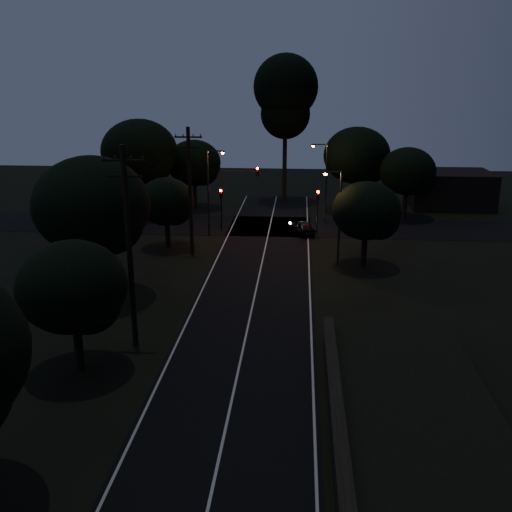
{
  "coord_description": "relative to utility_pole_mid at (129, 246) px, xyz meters",
  "views": [
    {
      "loc": [
        2.9,
        -13.14,
        14.17
      ],
      "look_at": [
        0.0,
        24.0,
        2.5
      ],
      "focal_mm": 40.0,
      "sensor_mm": 36.0,
      "label": 1
    }
  ],
  "objects": [
    {
      "name": "tree_far_ne",
      "position": [
        15.26,
        34.85,
        0.2
      ],
      "size": [
        7.25,
        7.25,
        9.17
      ],
      "color": "black",
      "rests_on": "ground"
    },
    {
      "name": "signal_right",
      "position": [
        10.6,
        24.99,
        -2.9
      ],
      "size": [
        0.28,
        0.35,
        4.1
      ],
      "color": "black",
      "rests_on": "ground"
    },
    {
      "name": "tree_far_e",
      "position": [
        20.21,
        31.88,
        -0.97
      ],
      "size": [
        5.81,
        5.81,
        7.37
      ],
      "color": "black",
      "rests_on": "ground"
    },
    {
      "name": "tree_right_a",
      "position": [
        14.19,
        14.89,
        -1.39
      ],
      "size": [
        5.27,
        5.27,
        6.7
      ],
      "color": "black",
      "rests_on": "ground"
    },
    {
      "name": "tree_far_nw",
      "position": [
        -2.79,
        34.88,
        -0.79
      ],
      "size": [
        6.03,
        6.03,
        7.64
      ],
      "color": "black",
      "rests_on": "ground"
    },
    {
      "name": "utility_pole_far",
      "position": [
        0.0,
        17.0,
        -0.25
      ],
      "size": [
        2.2,
        0.3,
        10.5
      ],
      "color": "black",
      "rests_on": "ground"
    },
    {
      "name": "streetlight_c",
      "position": [
        11.83,
        15.0,
        -1.39
      ],
      "size": [
        1.46,
        0.26,
        7.5
      ],
      "color": "black",
      "rests_on": "ground"
    },
    {
      "name": "utility_pole_mid",
      "position": [
        0.0,
        0.0,
        0.0
      ],
      "size": [
        2.2,
        0.3,
        11.0
      ],
      "color": "black",
      "rests_on": "ground"
    },
    {
      "name": "streetlight_b",
      "position": [
        11.31,
        29.0,
        -1.1
      ],
      "size": [
        1.66,
        0.26,
        8.0
      ],
      "color": "black",
      "rests_on": "ground"
    },
    {
      "name": "tree_far_w",
      "position": [
        -7.72,
        30.84,
        0.87
      ],
      "size": [
        7.97,
        7.97,
        10.16
      ],
      "color": "black",
      "rests_on": "ground"
    },
    {
      "name": "building_left",
      "position": [
        -14.0,
        37.0,
        -3.54
      ],
      "size": [
        10.0,
        8.0,
        4.4
      ],
      "primitive_type": "cube",
      "color": "black",
      "rests_on": "ground"
    },
    {
      "name": "tree_left_d",
      "position": [
        -2.33,
        18.9,
        -1.78
      ],
      "size": [
        4.81,
        4.81,
        6.11
      ],
      "color": "black",
      "rests_on": "ground"
    },
    {
      "name": "road_surface",
      "position": [
        6.0,
        16.12,
        -5.73
      ],
      "size": [
        60.0,
        70.0,
        0.03
      ],
      "color": "black",
      "rests_on": "ground"
    },
    {
      "name": "tree_left_b",
      "position": [
        -1.81,
        -3.11,
        -1.35
      ],
      "size": [
        5.32,
        5.32,
        6.77
      ],
      "color": "black",
      "rests_on": "ground"
    },
    {
      "name": "tall_pine",
      "position": [
        7.0,
        40.0,
        6.46
      ],
      "size": [
        7.44,
        7.44,
        16.91
      ],
      "color": "black",
      "rests_on": "ground"
    },
    {
      "name": "signal_mast",
      "position": [
        3.09,
        24.99,
        -1.4
      ],
      "size": [
        3.7,
        0.35,
        6.25
      ],
      "color": "black",
      "rests_on": "ground"
    },
    {
      "name": "car",
      "position": [
        9.2,
        24.39,
        -5.09
      ],
      "size": [
        2.76,
        4.11,
        1.3
      ],
      "primitive_type": "imported",
      "rotation": [
        0.0,
        0.0,
        3.5
      ],
      "color": "black",
      "rests_on": "ground"
    },
    {
      "name": "tree_left_c",
      "position": [
        -4.23,
        6.85,
        0.4
      ],
      "size": [
        7.52,
        7.52,
        9.5
      ],
      "color": "black",
      "rests_on": "ground"
    },
    {
      "name": "signal_left",
      "position": [
        1.4,
        24.99,
        -2.9
      ],
      "size": [
        0.28,
        0.35,
        4.1
      ],
      "color": "black",
      "rests_on": "ground"
    },
    {
      "name": "building_right",
      "position": [
        26.0,
        38.0,
        -3.74
      ],
      "size": [
        9.0,
        7.0,
        4.0
      ],
      "primitive_type": "cube",
      "color": "black",
      "rests_on": "ground"
    },
    {
      "name": "retaining_wall",
      "position": [
        13.74,
        -12.0,
        -5.12
      ],
      "size": [
        6.93,
        26.0,
        1.6
      ],
      "color": "black",
      "rests_on": "ground"
    },
    {
      "name": "streetlight_a",
      "position": [
        0.69,
        23.0,
        -1.1
      ],
      "size": [
        1.66,
        0.26,
        8.0
      ],
      "color": "black",
      "rests_on": "ground"
    }
  ]
}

